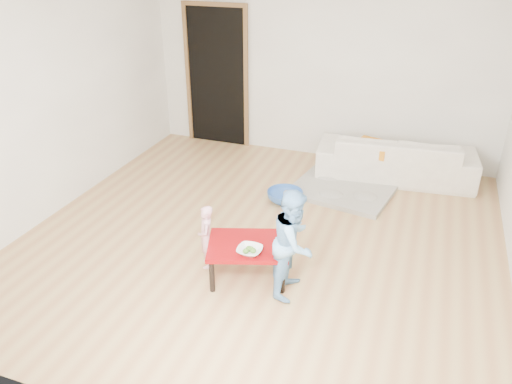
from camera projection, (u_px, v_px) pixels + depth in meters
The scene contains 13 objects.
floor at pixel (262, 237), 5.46m from camera, with size 5.00×5.00×0.01m, color #B27D4C.
back_wall at pixel (322, 68), 6.96m from camera, with size 5.00×0.02×2.60m, color white.
left_wall at pixel (54, 99), 5.63m from camera, with size 0.02×5.00×2.60m, color white.
doorway at pixel (217, 78), 7.55m from camera, with size 1.02×0.08×2.11m, color brown, non-canonical shape.
sofa at pixel (396, 157), 6.68m from camera, with size 2.05×0.80×0.60m, color white.
cushion at pixel (373, 148), 6.55m from camera, with size 0.47×0.42×0.13m, color orange.
red_table at pixel (248, 260), 4.75m from camera, with size 0.75×0.56×0.37m, color maroon, non-canonical shape.
bowl at pixel (250, 251), 4.51m from camera, with size 0.23×0.23×0.06m, color white.
broccoli at pixel (250, 251), 4.51m from camera, with size 0.12×0.12×0.06m, color #2D5919, non-canonical shape.
child_pink at pixel (206, 237), 4.85m from camera, with size 0.24×0.16×0.66m, color #DA6377.
child_blue at pixel (294, 243), 4.42m from camera, with size 0.50×0.39×1.03m, color #61AAE0.
basin at pixel (285, 196), 6.16m from camera, with size 0.44×0.44×0.14m, color #2F5FB2.
blanket at pixel (343, 189), 6.42m from camera, with size 1.21×1.01×0.06m, color #AEA89A, non-canonical shape.
Camera 1 is at (1.52, -4.38, 2.94)m, focal length 35.00 mm.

